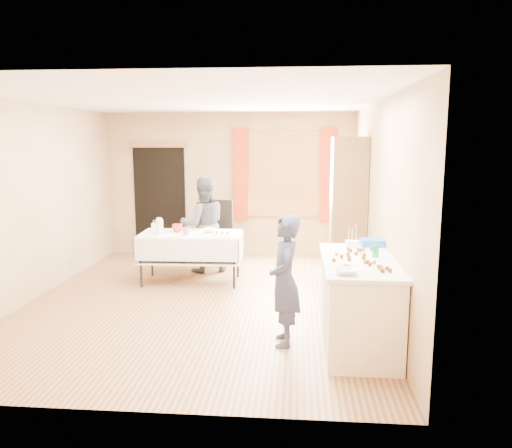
# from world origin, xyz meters

# --- Properties ---
(floor) EXTENTS (4.50, 5.50, 0.02)m
(floor) POSITION_xyz_m (0.00, 0.00, -0.01)
(floor) COLOR #9E7047
(floor) RESTS_ON ground
(ceiling) EXTENTS (4.50, 5.50, 0.02)m
(ceiling) POSITION_xyz_m (0.00, 0.00, 2.61)
(ceiling) COLOR white
(ceiling) RESTS_ON floor
(wall_back) EXTENTS (4.50, 0.02, 2.60)m
(wall_back) POSITION_xyz_m (0.00, 2.76, 1.30)
(wall_back) COLOR tan
(wall_back) RESTS_ON floor
(wall_front) EXTENTS (4.50, 0.02, 2.60)m
(wall_front) POSITION_xyz_m (0.00, -2.76, 1.30)
(wall_front) COLOR tan
(wall_front) RESTS_ON floor
(wall_left) EXTENTS (0.02, 5.50, 2.60)m
(wall_left) POSITION_xyz_m (-2.26, 0.00, 1.30)
(wall_left) COLOR tan
(wall_left) RESTS_ON floor
(wall_right) EXTENTS (0.02, 5.50, 2.60)m
(wall_right) POSITION_xyz_m (2.26, 0.00, 1.30)
(wall_right) COLOR tan
(wall_right) RESTS_ON floor
(window_frame) EXTENTS (1.32, 0.06, 1.52)m
(window_frame) POSITION_xyz_m (1.00, 2.72, 1.50)
(window_frame) COLOR olive
(window_frame) RESTS_ON wall_back
(window_pane) EXTENTS (1.20, 0.02, 1.40)m
(window_pane) POSITION_xyz_m (1.00, 2.71, 1.50)
(window_pane) COLOR white
(window_pane) RESTS_ON wall_back
(curtain_left) EXTENTS (0.28, 0.06, 1.65)m
(curtain_left) POSITION_xyz_m (0.22, 2.67, 1.50)
(curtain_left) COLOR #B33719
(curtain_left) RESTS_ON wall_back
(curtain_right) EXTENTS (0.28, 0.06, 1.65)m
(curtain_right) POSITION_xyz_m (1.78, 2.67, 1.50)
(curtain_right) COLOR #B33719
(curtain_right) RESTS_ON wall_back
(doorway) EXTENTS (0.95, 0.04, 2.00)m
(doorway) POSITION_xyz_m (-1.30, 2.73, 1.00)
(doorway) COLOR black
(doorway) RESTS_ON floor
(door_lintel) EXTENTS (1.05, 0.06, 0.08)m
(door_lintel) POSITION_xyz_m (-1.30, 2.70, 2.02)
(door_lintel) COLOR olive
(door_lintel) RESTS_ON wall_back
(cabinet) EXTENTS (0.50, 0.60, 2.16)m
(cabinet) POSITION_xyz_m (1.99, 1.08, 1.08)
(cabinet) COLOR brown
(cabinet) RESTS_ON floor
(counter) EXTENTS (0.75, 1.58, 0.91)m
(counter) POSITION_xyz_m (1.89, -1.25, 0.45)
(counter) COLOR #F6E7CC
(counter) RESTS_ON floor
(party_table) EXTENTS (1.54, 0.82, 0.75)m
(party_table) POSITION_xyz_m (-0.33, 0.89, 0.45)
(party_table) COLOR black
(party_table) RESTS_ON floor
(chair) EXTENTS (0.52, 0.52, 1.11)m
(chair) POSITION_xyz_m (-0.10, 1.86, 0.33)
(chair) COLOR black
(chair) RESTS_ON floor
(girl) EXTENTS (0.55, 0.40, 1.37)m
(girl) POSITION_xyz_m (1.13, -1.31, 0.68)
(girl) COLOR #222745
(girl) RESTS_ON floor
(woman) EXTENTS (1.13, 1.08, 1.54)m
(woman) POSITION_xyz_m (-0.25, 1.52, 0.77)
(woman) COLOR black
(woman) RESTS_ON floor
(soda_can) EXTENTS (0.07, 0.07, 0.12)m
(soda_can) POSITION_xyz_m (2.07, -1.13, 0.97)
(soda_can) COLOR #089043
(soda_can) RESTS_ON counter
(mixing_bowl) EXTENTS (0.23, 0.23, 0.05)m
(mixing_bowl) POSITION_xyz_m (1.69, -1.84, 0.94)
(mixing_bowl) COLOR white
(mixing_bowl) RESTS_ON counter
(foam_block) EXTENTS (0.16, 0.11, 0.08)m
(foam_block) POSITION_xyz_m (1.87, -0.69, 0.95)
(foam_block) COLOR white
(foam_block) RESTS_ON counter
(blue_basket) EXTENTS (0.31, 0.21, 0.08)m
(blue_basket) POSITION_xyz_m (2.13, -0.59, 0.95)
(blue_basket) COLOR blue
(blue_basket) RESTS_ON counter
(pitcher) EXTENTS (0.11, 0.11, 0.22)m
(pitcher) POSITION_xyz_m (-0.76, 0.76, 0.86)
(pitcher) COLOR silver
(pitcher) RESTS_ON party_table
(cup_red) EXTENTS (0.25, 0.25, 0.12)m
(cup_red) POSITION_xyz_m (-0.54, 0.95, 0.81)
(cup_red) COLOR red
(cup_red) RESTS_ON party_table
(cup_rainbow) EXTENTS (0.17, 0.17, 0.11)m
(cup_rainbow) POSITION_xyz_m (-0.36, 0.73, 0.80)
(cup_rainbow) COLOR red
(cup_rainbow) RESTS_ON party_table
(small_bowl) EXTENTS (0.26, 0.26, 0.06)m
(small_bowl) POSITION_xyz_m (-0.05, 0.98, 0.78)
(small_bowl) COLOR white
(small_bowl) RESTS_ON party_table
(pastry_tray) EXTENTS (0.28, 0.20, 0.02)m
(pastry_tray) POSITION_xyz_m (0.17, 0.76, 0.76)
(pastry_tray) COLOR white
(pastry_tray) RESTS_ON party_table
(bottle) EXTENTS (0.12, 0.12, 0.16)m
(bottle) POSITION_xyz_m (-0.93, 1.04, 0.83)
(bottle) COLOR white
(bottle) RESTS_ON party_table
(cake_balls) EXTENTS (0.53, 0.96, 0.04)m
(cake_balls) POSITION_xyz_m (1.92, -1.28, 0.93)
(cake_balls) COLOR #3F2314
(cake_balls) RESTS_ON counter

